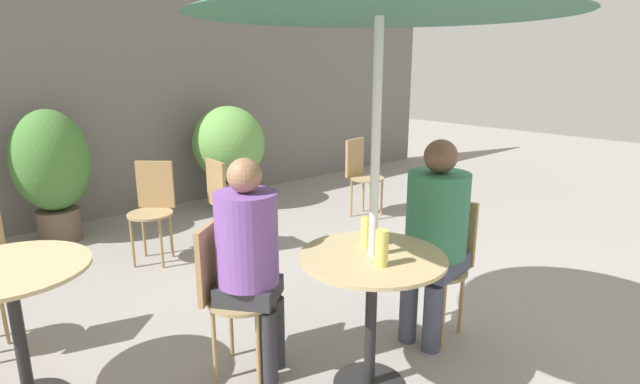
% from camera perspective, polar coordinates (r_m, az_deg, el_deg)
% --- Properties ---
extents(ground_plane, '(20.00, 20.00, 0.00)m').
position_cam_1_polar(ground_plane, '(3.05, 9.05, -19.28)').
color(ground_plane, gray).
extents(storefront_wall, '(10.00, 0.06, 3.00)m').
position_cam_1_polar(storefront_wall, '(5.93, -22.31, 11.82)').
color(storefront_wall, slate).
rests_on(storefront_wall, ground_plane).
extents(cafe_table_near, '(0.75, 0.75, 0.75)m').
position_cam_1_polar(cafe_table_near, '(2.61, 5.93, -10.72)').
color(cafe_table_near, black).
rests_on(cafe_table_near, ground_plane).
extents(cafe_table_far, '(0.74, 0.74, 0.75)m').
position_cam_1_polar(cafe_table_far, '(2.87, -31.65, -10.54)').
color(cafe_table_far, black).
rests_on(cafe_table_far, ground_plane).
extents(bistro_chair_0, '(0.39, 0.38, 0.86)m').
position_cam_1_polar(bistro_chair_0, '(3.26, 14.00, -6.89)').
color(bistro_chair_0, '#997F56').
rests_on(bistro_chair_0, ground_plane).
extents(bistro_chair_1, '(0.43, 0.43, 0.86)m').
position_cam_1_polar(bistro_chair_1, '(2.80, -10.64, -10.35)').
color(bistro_chair_1, '#997F56').
rests_on(bistro_chair_1, ground_plane).
extents(bistro_chair_3, '(0.38, 0.38, 0.86)m').
position_cam_1_polar(bistro_chair_3, '(4.52, -10.75, -0.58)').
color(bistro_chair_3, '#997F56').
rests_on(bistro_chair_3, ground_plane).
extents(bistro_chair_4, '(0.38, 0.40, 0.86)m').
position_cam_1_polar(bistro_chair_4, '(5.57, 4.67, 2.53)').
color(bistro_chair_4, '#997F56').
rests_on(bistro_chair_4, ground_plane).
extents(bistro_chair_5, '(0.43, 0.43, 0.86)m').
position_cam_1_polar(bistro_chair_5, '(4.53, -18.55, -1.08)').
color(bistro_chair_5, '#997F56').
rests_on(bistro_chair_5, ground_plane).
extents(seated_person_0, '(0.40, 0.37, 1.26)m').
position_cam_1_polar(seated_person_0, '(3.06, 13.04, -3.87)').
color(seated_person_0, '#42475B').
rests_on(seated_person_0, ground_plane).
extents(seated_person_1, '(0.41, 0.42, 1.22)m').
position_cam_1_polar(seated_person_1, '(2.68, -8.04, -6.72)').
color(seated_person_1, '#2D2D33').
rests_on(seated_person_1, ground_plane).
extents(beer_glass_0, '(0.06, 0.06, 0.18)m').
position_cam_1_polar(beer_glass_0, '(2.39, 7.06, -6.38)').
color(beer_glass_0, '#DBC65B').
rests_on(beer_glass_0, cafe_table_near).
extents(beer_glass_1, '(0.07, 0.07, 0.16)m').
position_cam_1_polar(beer_glass_1, '(2.63, 5.40, -4.54)').
color(beer_glass_1, '#DBC65B').
rests_on(beer_glass_1, cafe_table_near).
extents(potted_plant_0, '(0.69, 0.69, 1.27)m').
position_cam_1_polar(potted_plant_0, '(5.32, -28.36, 2.56)').
color(potted_plant_0, brown).
rests_on(potted_plant_0, ground_plane).
extents(potted_plant_1, '(0.84, 0.84, 1.19)m').
position_cam_1_polar(potted_plant_1, '(5.95, -10.36, 5.03)').
color(potted_plant_1, brown).
rests_on(potted_plant_1, ground_plane).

